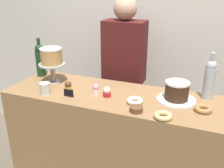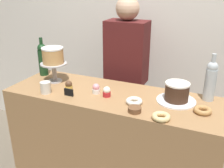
% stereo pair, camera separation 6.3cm
% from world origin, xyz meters
% --- Properties ---
extents(back_wall, '(6.00, 0.05, 2.60)m').
position_xyz_m(back_wall, '(0.00, 0.84, 1.30)').
color(back_wall, silver).
rests_on(back_wall, ground_plane).
extents(display_counter, '(1.56, 0.53, 0.95)m').
position_xyz_m(display_counter, '(0.00, 0.00, 0.48)').
color(display_counter, '#997047').
rests_on(display_counter, ground_plane).
extents(cake_stand_pedestal, '(0.21, 0.21, 0.16)m').
position_xyz_m(cake_stand_pedestal, '(-0.52, 0.04, 1.06)').
color(cake_stand_pedestal, '#B2B2B7').
rests_on(cake_stand_pedestal, display_counter).
extents(white_layer_cake, '(0.17, 0.17, 0.12)m').
position_xyz_m(white_layer_cake, '(-0.52, 0.04, 1.17)').
color(white_layer_cake, tan).
rests_on(white_layer_cake, cake_stand_pedestal).
extents(silver_serving_platter, '(0.27, 0.27, 0.01)m').
position_xyz_m(silver_serving_platter, '(0.44, 0.07, 0.96)').
color(silver_serving_platter, white).
rests_on(silver_serving_platter, display_counter).
extents(chocolate_round_cake, '(0.16, 0.16, 0.13)m').
position_xyz_m(chocolate_round_cake, '(0.44, 0.07, 1.02)').
color(chocolate_round_cake, '#3D2619').
rests_on(chocolate_round_cake, silver_serving_platter).
extents(wine_bottle_clear, '(0.08, 0.08, 0.33)m').
position_xyz_m(wine_bottle_clear, '(0.64, 0.18, 1.10)').
color(wine_bottle_clear, '#B2BCC1').
rests_on(wine_bottle_clear, display_counter).
extents(wine_bottle_green, '(0.08, 0.08, 0.33)m').
position_xyz_m(wine_bottle_green, '(-0.71, 0.15, 1.10)').
color(wine_bottle_green, '#193D1E').
rests_on(wine_bottle_green, display_counter).
extents(cupcake_vanilla, '(0.06, 0.06, 0.07)m').
position_xyz_m(cupcake_vanilla, '(-0.02, -0.05, 0.99)').
color(cupcake_vanilla, red).
rests_on(cupcake_vanilla, display_counter).
extents(cupcake_strawberry, '(0.06, 0.06, 0.07)m').
position_xyz_m(cupcake_strawberry, '(-0.11, -0.03, 0.99)').
color(cupcake_strawberry, white).
rests_on(cupcake_strawberry, display_counter).
extents(cupcake_chocolate, '(0.06, 0.06, 0.07)m').
position_xyz_m(cupcake_chocolate, '(-0.33, -0.06, 0.99)').
color(cupcake_chocolate, gold).
rests_on(cupcake_chocolate, display_counter).
extents(donut_glazed, '(0.11, 0.11, 0.03)m').
position_xyz_m(donut_glazed, '(0.41, -0.21, 0.97)').
color(donut_glazed, '#E0C17F').
rests_on(donut_glazed, display_counter).
extents(donut_maple, '(0.11, 0.11, 0.03)m').
position_xyz_m(donut_maple, '(0.63, -0.03, 0.97)').
color(donut_maple, '#B27F47').
rests_on(donut_maple, display_counter).
extents(donut_sugar, '(0.11, 0.11, 0.03)m').
position_xyz_m(donut_sugar, '(0.19, -0.08, 0.97)').
color(donut_sugar, silver).
rests_on(donut_sugar, display_counter).
extents(cookie_stack, '(0.08, 0.08, 0.03)m').
position_xyz_m(cookie_stack, '(0.24, -0.19, 0.97)').
color(cookie_stack, brown).
rests_on(cookie_stack, display_counter).
extents(price_sign_chalkboard, '(0.07, 0.01, 0.05)m').
position_xyz_m(price_sign_chalkboard, '(-0.27, -0.15, 0.98)').
color(price_sign_chalkboard, black).
rests_on(price_sign_chalkboard, display_counter).
extents(coffee_cup_ceramic, '(0.08, 0.08, 0.08)m').
position_xyz_m(coffee_cup_ceramic, '(-0.45, -0.17, 0.99)').
color(coffee_cup_ceramic, silver).
rests_on(coffee_cup_ceramic, display_counter).
extents(barista_figure, '(0.36, 0.22, 1.60)m').
position_xyz_m(barista_figure, '(-0.09, 0.53, 0.84)').
color(barista_figure, black).
rests_on(barista_figure, ground_plane).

